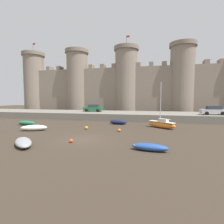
% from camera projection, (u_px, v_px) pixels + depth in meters
% --- Properties ---
extents(ground_plane, '(160.00, 160.00, 0.00)m').
position_uv_depth(ground_plane, '(83.00, 139.00, 18.35)').
color(ground_plane, '#382D23').
extents(quay_road, '(70.18, 10.00, 1.33)m').
position_uv_depth(quay_road, '(118.00, 115.00, 37.59)').
color(quay_road, slate).
rests_on(quay_road, ground).
extents(castle, '(64.96, 6.78, 21.37)m').
position_uv_depth(castle, '(126.00, 84.00, 48.37)').
color(castle, gray).
rests_on(castle, ground).
extents(rowboat_foreground_left, '(3.08, 1.32, 0.61)m').
position_uv_depth(rowboat_foreground_left, '(150.00, 147.00, 14.24)').
color(rowboat_foreground_left, '#234793').
rests_on(rowboat_foreground_left, ground).
extents(rowboat_foreground_right, '(3.26, 1.22, 0.72)m').
position_uv_depth(rowboat_foreground_right, '(27.00, 123.00, 27.94)').
color(rowboat_foreground_right, '#1E6B47').
rests_on(rowboat_foreground_right, ground).
extents(sailboat_near_channel_right, '(4.24, 3.72, 6.64)m').
position_uv_depth(sailboat_near_channel_right, '(162.00, 124.00, 25.27)').
color(sailboat_near_channel_right, orange).
rests_on(sailboat_near_channel_right, ground).
extents(rowboat_near_channel_left, '(3.58, 2.41, 0.76)m').
position_uv_depth(rowboat_near_channel_left, '(34.00, 128.00, 23.24)').
color(rowboat_near_channel_left, silver).
rests_on(rowboat_near_channel_left, ground).
extents(rowboat_foreground_centre, '(3.67, 3.74, 0.61)m').
position_uv_depth(rowboat_foreground_centre, '(23.00, 142.00, 15.83)').
color(rowboat_foreground_centre, gray).
rests_on(rowboat_foreground_centre, ground).
extents(rowboat_midflat_centre, '(3.14, 1.55, 0.76)m').
position_uv_depth(rowboat_midflat_centre, '(118.00, 122.00, 28.93)').
color(rowboat_midflat_centre, '#141E3D').
rests_on(rowboat_midflat_centre, ground).
extents(mooring_buoy_off_centre, '(0.40, 0.40, 0.40)m').
position_uv_depth(mooring_buoy_off_centre, '(119.00, 130.00, 22.38)').
color(mooring_buoy_off_centre, orange).
rests_on(mooring_buoy_off_centre, ground).
extents(mooring_buoy_near_channel, '(0.36, 0.36, 0.36)m').
position_uv_depth(mooring_buoy_near_channel, '(71.00, 141.00, 16.84)').
color(mooring_buoy_near_channel, '#E04C1E').
rests_on(mooring_buoy_near_channel, ground).
extents(mooring_buoy_mid_mud, '(0.45, 0.45, 0.45)m').
position_uv_depth(mooring_buoy_mid_mud, '(86.00, 128.00, 24.16)').
color(mooring_buoy_mid_mud, orange).
rests_on(mooring_buoy_mid_mud, ground).
extents(car_quay_east, '(4.18, 2.04, 1.62)m').
position_uv_depth(car_quay_east, '(93.00, 108.00, 39.20)').
color(car_quay_east, '#1E6638').
rests_on(car_quay_east, quay_road).
extents(car_quay_centre_west, '(4.18, 2.04, 1.62)m').
position_uv_depth(car_quay_centre_west, '(213.00, 111.00, 31.49)').
color(car_quay_centre_west, '#B2B5B7').
rests_on(car_quay_centre_west, quay_road).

